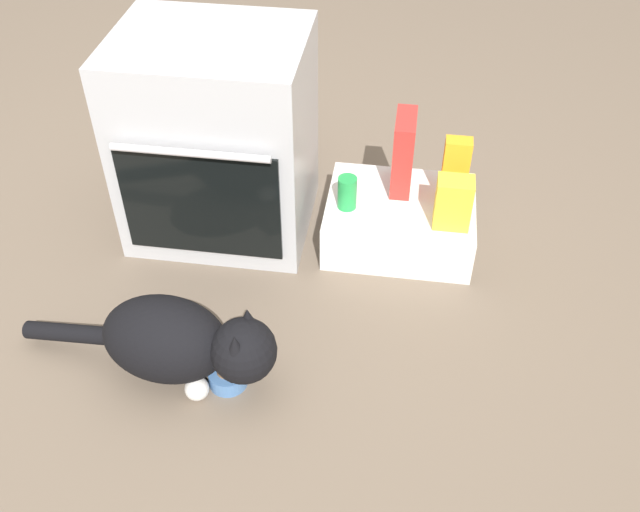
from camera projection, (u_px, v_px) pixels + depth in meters
name	position (u px, v px, depth m)	size (l,w,h in m)	color
ground	(228.00, 289.00, 2.45)	(8.00, 8.00, 0.00)	#6B5B4C
oven	(218.00, 138.00, 2.48)	(0.63, 0.56, 0.73)	#B7BABF
pantry_cabinet	(399.00, 221.00, 2.59)	(0.52, 0.41, 0.18)	white
food_bowl	(228.00, 376.00, 2.14)	(0.12, 0.12, 0.08)	#4C7AB7
cat	(181.00, 342.00, 2.08)	(0.82, 0.30, 0.28)	black
soda_can	(347.00, 193.00, 2.46)	(0.07, 0.07, 0.12)	green
juice_carton	(455.00, 170.00, 2.46)	(0.09, 0.06, 0.24)	orange
cereal_box	(403.00, 153.00, 2.50)	(0.07, 0.18, 0.28)	#B72D28
snack_bag	(453.00, 203.00, 2.37)	(0.12, 0.09, 0.18)	yellow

